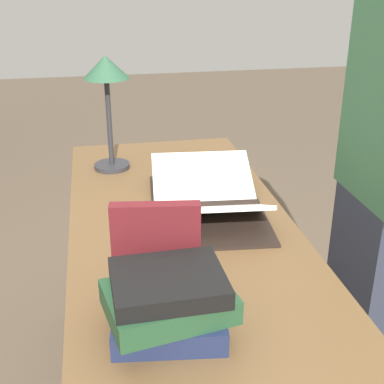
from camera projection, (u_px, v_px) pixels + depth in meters
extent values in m
cube|color=brown|center=(184.00, 234.00, 1.53)|extent=(1.56, 0.64, 0.03)
cube|color=brown|center=(217.00, 228.00, 2.39)|extent=(0.06, 0.06, 0.74)
cube|color=brown|center=(93.00, 239.00, 2.29)|extent=(0.06, 0.06, 0.74)
cube|color=black|center=(207.00, 206.00, 1.63)|extent=(0.05, 0.33, 0.02)
cube|color=black|center=(212.00, 228.00, 1.51)|extent=(0.28, 0.36, 0.01)
cube|color=black|center=(202.00, 190.00, 1.76)|extent=(0.28, 0.36, 0.01)
cube|color=white|center=(212.00, 210.00, 1.51)|extent=(0.24, 0.34, 0.11)
cube|color=white|center=(202.00, 178.00, 1.72)|extent=(0.24, 0.34, 0.11)
cube|color=#1E284C|center=(169.00, 323.00, 1.09)|extent=(0.19, 0.24, 0.05)
cube|color=#234C2D|center=(169.00, 301.00, 1.07)|extent=(0.22, 0.27, 0.05)
cube|color=black|center=(168.00, 282.00, 1.05)|extent=(0.19, 0.23, 0.04)
cube|color=maroon|center=(156.00, 250.00, 1.18)|extent=(0.06, 0.20, 0.23)
cylinder|color=#2D2D33|center=(112.00, 166.00, 1.95)|extent=(0.13, 0.13, 0.02)
cylinder|color=#2D2D33|center=(109.00, 122.00, 1.88)|extent=(0.02, 0.02, 0.31)
cone|color=#285138|center=(106.00, 67.00, 1.80)|extent=(0.16, 0.16, 0.08)
cylinder|color=#4C7F5B|center=(172.00, 228.00, 1.42)|extent=(0.10, 0.10, 0.09)
torus|color=#4C7F5B|center=(153.00, 227.00, 1.43)|extent=(0.02, 0.05, 0.05)
cube|color=#2D3342|center=(371.00, 305.00, 1.81)|extent=(0.31, 0.20, 0.80)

